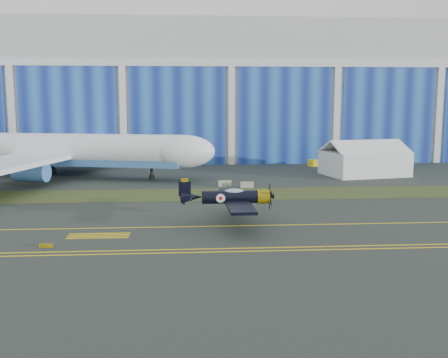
{
  "coord_description": "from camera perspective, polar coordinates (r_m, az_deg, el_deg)",
  "views": [
    {
      "loc": [
        -9.34,
        -58.69,
        13.06
      ],
      "look_at": [
        -4.74,
        4.97,
        3.54
      ],
      "focal_mm": 42.0,
      "sensor_mm": 36.0,
      "label": 1
    }
  ],
  "objects": [
    {
      "name": "taxiway_centreline",
      "position": [
        56.04,
        5.59,
        -5.02
      ],
      "size": [
        200.0,
        0.2,
        0.02
      ],
      "primitive_type": "cube",
      "color": "yellow",
      "rests_on": "ground"
    },
    {
      "name": "ground",
      "position": [
        60.85,
        4.8,
        -3.94
      ],
      "size": [
        260.0,
        260.0,
        0.0
      ],
      "primitive_type": "plane",
      "color": "#2B342E",
      "rests_on": "ground"
    },
    {
      "name": "edge_line_near",
      "position": [
        47.01,
        7.56,
        -7.7
      ],
      "size": [
        80.0,
        0.2,
        0.02
      ],
      "primitive_type": "cube",
      "color": "yellow",
      "rests_on": "ground"
    },
    {
      "name": "shipping_container",
      "position": [
        104.34,
        -6.29,
        2.03
      ],
      "size": [
        7.0,
        4.3,
        2.83
      ],
      "primitive_type": "cube",
      "rotation": [
        0.0,
        0.0,
        -0.28
      ],
      "color": "silver",
      "rests_on": "ground"
    },
    {
      "name": "barrier_b",
      "position": [
        79.62,
        2.51,
        -0.63
      ],
      "size": [
        2.02,
        0.66,
        0.9
      ],
      "primitive_type": "cube",
      "rotation": [
        0.0,
        0.0,
        0.03
      ],
      "color": "gray",
      "rests_on": "ground"
    },
    {
      "name": "hangar",
      "position": [
        130.82,
        -0.04,
        9.32
      ],
      "size": [
        220.0,
        45.7,
        30.0
      ],
      "color": "silver",
      "rests_on": "ground"
    },
    {
      "name": "barrier_a",
      "position": [
        80.84,
        0.08,
        -0.49
      ],
      "size": [
        2.05,
        0.78,
        0.9
      ],
      "primitive_type": "cube",
      "rotation": [
        0.0,
        0.0,
        0.09
      ],
      "color": "gray",
      "rests_on": "ground"
    },
    {
      "name": "hold_short_ladder",
      "position": [
        52.96,
        -13.49,
        -6.02
      ],
      "size": [
        6.0,
        2.4,
        0.02
      ],
      "primitive_type": null,
      "color": "yellow",
      "rests_on": "ground"
    },
    {
      "name": "tug",
      "position": [
        107.35,
        9.76,
        1.73
      ],
      "size": [
        2.48,
        1.78,
        1.32
      ],
      "primitive_type": "cube",
      "rotation": [
        0.0,
        0.0,
        0.17
      ],
      "color": "yellow",
      "rests_on": "ground"
    },
    {
      "name": "jetliner",
      "position": [
        93.67,
        -18.12,
        6.71
      ],
      "size": [
        73.19,
        66.36,
        21.66
      ],
      "rotation": [
        0.0,
        0.0,
        -0.25
      ],
      "color": "white",
      "rests_on": "ground"
    },
    {
      "name": "edge_line_far",
      "position": [
        47.95,
        7.32,
        -7.37
      ],
      "size": [
        80.0,
        0.2,
        0.02
      ],
      "primitive_type": "cube",
      "color": "yellow",
      "rests_on": "ground"
    },
    {
      "name": "guard_board_left",
      "position": [
        50.06,
        -18.77,
        -6.89
      ],
      "size": [
        1.2,
        0.15,
        0.35
      ],
      "primitive_type": "cube",
      "color": "yellow",
      "rests_on": "ground"
    },
    {
      "name": "warbird",
      "position": [
        55.78,
        0.67,
        -1.97
      ],
      "size": [
        11.62,
        13.92,
        4.07
      ],
      "rotation": [
        0.0,
        0.0,
        0.02
      ],
      "color": "black",
      "rests_on": "ground"
    },
    {
      "name": "tent",
      "position": [
        96.12,
        15.05,
        2.28
      ],
      "size": [
        15.29,
        12.44,
        6.32
      ],
      "rotation": [
        0.0,
        0.0,
        0.2
      ],
      "color": "white",
      "rests_on": "ground"
    },
    {
      "name": "grass_median",
      "position": [
        74.44,
        3.14,
        -1.62
      ],
      "size": [
        260.0,
        10.0,
        0.02
      ],
      "primitive_type": "cube",
      "color": "#475128",
      "rests_on": "ground"
    }
  ]
}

